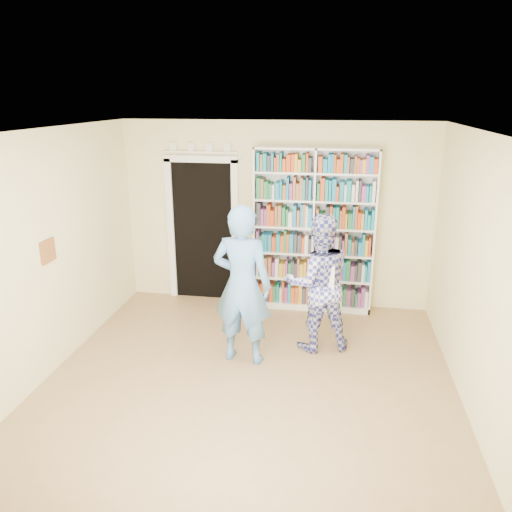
{
  "coord_description": "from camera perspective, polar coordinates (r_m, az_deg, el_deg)",
  "views": [
    {
      "loc": [
        0.86,
        -4.58,
        3.03
      ],
      "look_at": [
        -0.03,
        0.9,
        1.23
      ],
      "focal_mm": 35.0,
      "sensor_mm": 36.0,
      "label": 1
    }
  ],
  "objects": [
    {
      "name": "wall_art",
      "position": [
        5.92,
        -22.68,
        0.54
      ],
      "size": [
        0.03,
        0.25,
        0.25
      ],
      "primitive_type": "cube",
      "color": "brown",
      "rests_on": "wall_left"
    },
    {
      "name": "wall_right",
      "position": [
        5.07,
        24.6,
        -3.1
      ],
      "size": [
        0.0,
        5.0,
        5.0
      ],
      "primitive_type": "plane",
      "rotation": [
        1.57,
        0.0,
        -1.57
      ],
      "color": "#F5EAA8",
      "rests_on": "floor"
    },
    {
      "name": "wall_back",
      "position": [
        7.33,
        2.26,
        4.67
      ],
      "size": [
        4.5,
        0.0,
        4.5
      ],
      "primitive_type": "plane",
      "rotation": [
        1.57,
        0.0,
        0.0
      ],
      "color": "#F5EAA8",
      "rests_on": "floor"
    },
    {
      "name": "man_blue",
      "position": [
        5.72,
        -1.59,
        -3.39
      ],
      "size": [
        0.74,
        0.54,
        1.9
      ],
      "primitive_type": "imported",
      "rotation": [
        0.0,
        0.0,
        3.02
      ],
      "color": "#5587BE",
      "rests_on": "floor"
    },
    {
      "name": "man_plaid",
      "position": [
        6.09,
        7.1,
        -3.08
      ],
      "size": [
        0.98,
        0.86,
        1.72
      ],
      "primitive_type": "imported",
      "rotation": [
        0.0,
        0.0,
        3.43
      ],
      "color": "#2E328F",
      "rests_on": "floor"
    },
    {
      "name": "floor",
      "position": [
        5.56,
        -1.2,
        -15.1
      ],
      "size": [
        5.0,
        5.0,
        0.0
      ],
      "primitive_type": "plane",
      "color": "olive",
      "rests_on": "ground"
    },
    {
      "name": "paper_sheet",
      "position": [
        5.85,
        7.92,
        -2.47
      ],
      "size": [
        0.21,
        0.03,
        0.3
      ],
      "primitive_type": "cube",
      "rotation": [
        0.0,
        0.0,
        -0.09
      ],
      "color": "white",
      "rests_on": "man_plaid"
    },
    {
      "name": "wall_left",
      "position": [
        5.78,
        -23.8,
        -0.52
      ],
      "size": [
        0.0,
        5.0,
        5.0
      ],
      "primitive_type": "plane",
      "rotation": [
        1.57,
        0.0,
        1.57
      ],
      "color": "#F5EAA8",
      "rests_on": "floor"
    },
    {
      "name": "ceiling",
      "position": [
        4.67,
        -1.42,
        13.9
      ],
      "size": [
        5.0,
        5.0,
        0.0
      ],
      "primitive_type": "plane",
      "rotation": [
        3.14,
        0.0,
        0.0
      ],
      "color": "white",
      "rests_on": "wall_back"
    },
    {
      "name": "bookshelf",
      "position": [
        7.17,
        6.6,
        2.95
      ],
      "size": [
        1.71,
        0.32,
        2.35
      ],
      "rotation": [
        0.0,
        0.0,
        0.25
      ],
      "color": "white",
      "rests_on": "floor"
    },
    {
      "name": "doorway",
      "position": [
        7.55,
        -6.1,
        3.65
      ],
      "size": [
        1.1,
        0.08,
        2.43
      ],
      "color": "black",
      "rests_on": "floor"
    }
  ]
}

